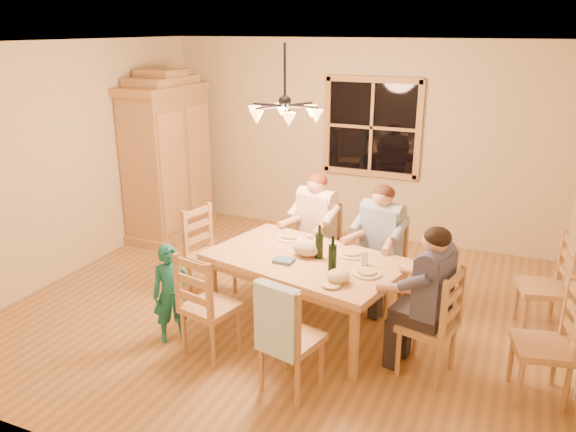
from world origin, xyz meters
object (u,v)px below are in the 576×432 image
at_px(armoire, 168,161).
at_px(chair_far_left, 315,262).
at_px(child, 171,293).
at_px(chair_spare_back, 540,302).
at_px(adult_plaid_man, 381,232).
at_px(adult_woman, 316,217).
at_px(chandelier, 285,111).
at_px(chair_far_right, 378,280).
at_px(chair_end_left, 212,269).
at_px(chair_end_right, 426,341).
at_px(adult_slate_man, 432,283).
at_px(wine_bottle_a, 319,241).
at_px(wine_bottle_b, 333,253).
at_px(dining_table, 306,267).
at_px(chair_spare_front, 539,364).
at_px(chair_near_left, 211,322).
at_px(chair_near_right, 292,355).

xyz_separation_m(armoire, chair_far_left, (2.52, -0.85, -0.75)).
distance_m(child, chair_spare_back, 3.54).
bearing_deg(adult_plaid_man, adult_woman, 0.00).
xyz_separation_m(chandelier, chair_far_left, (0.10, 0.62, -1.77)).
xyz_separation_m(chair_far_right, adult_woman, (-0.78, 0.18, 0.54)).
relative_size(chair_far_left, chair_end_left, 1.00).
distance_m(chair_end_right, adult_slate_man, 0.54).
bearing_deg(adult_woman, adult_plaid_man, -180.00).
bearing_deg(wine_bottle_a, adult_plaid_man, 59.76).
height_order(chandelier, wine_bottle_b, chandelier).
xyz_separation_m(dining_table, chair_spare_front, (2.10, -0.27, -0.36)).
distance_m(chair_far_right, chair_spare_front, 1.87).
relative_size(chair_far_left, adult_woman, 1.13).
bearing_deg(chandelier, chair_spare_front, -13.24).
height_order(chandelier, adult_slate_man, chandelier).
bearing_deg(dining_table, chair_spare_back, 22.43).
height_order(armoire, chair_near_left, armoire).
relative_size(chair_far_right, adult_plaid_man, 1.13).
distance_m(armoire, adult_plaid_man, 3.47).
bearing_deg(adult_woman, adult_slate_man, 153.43).
relative_size(chair_near_left, chair_end_right, 1.00).
relative_size(chair_far_right, wine_bottle_b, 3.00).
distance_m(adult_woman, wine_bottle_a, 0.97).
distance_m(wine_bottle_b, chair_spare_front, 1.88).
distance_m(dining_table, chair_end_right, 1.30).
bearing_deg(adult_woman, chair_end_left, 46.74).
xyz_separation_m(chair_far_left, chair_spare_front, (2.35, -1.20, 0.00)).
height_order(chair_near_left, wine_bottle_b, wine_bottle_b).
bearing_deg(chair_spare_back, chair_near_left, 106.71).
height_order(chandelier, chair_spare_back, chandelier).
distance_m(chair_near_right, chair_spare_back, 2.58).
bearing_deg(chair_end_left, chandelier, 104.63).
bearing_deg(dining_table, wine_bottle_b, -29.56).
distance_m(dining_table, chair_near_right, 1.03).
bearing_deg(chair_end_right, wine_bottle_b, 96.83).
bearing_deg(child, chair_spare_front, -34.90).
height_order(chair_near_left, child, chair_near_left).
xyz_separation_m(adult_slate_man, wine_bottle_b, (-0.89, 0.10, 0.08)).
bearing_deg(chair_end_left, adult_plaid_man, 117.98).
bearing_deg(chair_far_left, chair_far_right, -180.00).
bearing_deg(chair_far_right, chair_spare_front, 159.96).
relative_size(chandelier, adult_woman, 0.88).
distance_m(chair_spare_front, chair_spare_back, 1.14).
relative_size(chandelier, chair_end_right, 0.78).
bearing_deg(chair_end_left, chair_near_right, 63.43).
distance_m(armoire, adult_slate_man, 4.50).
relative_size(chandelier, dining_table, 0.38).
height_order(chair_far_right, chair_near_right, same).
xyz_separation_m(child, chair_spare_back, (3.18, 1.55, -0.18)).
bearing_deg(chair_spare_front, dining_table, 69.94).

